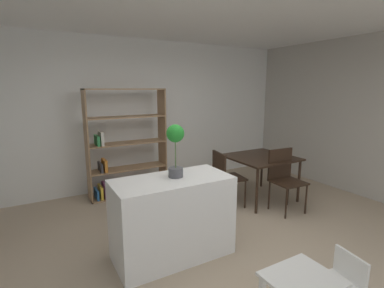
{
  "coord_description": "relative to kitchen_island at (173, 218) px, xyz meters",
  "views": [
    {
      "loc": [
        -1.74,
        -2.49,
        1.88
      ],
      "look_at": [
        0.02,
        0.64,
        1.17
      ],
      "focal_mm": 26.61,
      "sensor_mm": 36.0,
      "label": 1
    }
  ],
  "objects": [
    {
      "name": "ground_plane",
      "position": [
        0.48,
        -0.19,
        -0.46
      ],
      "size": [
        8.98,
        8.98,
        0.0
      ],
      "primitive_type": "plane",
      "color": "tan"
    },
    {
      "name": "back_partition",
      "position": [
        0.48,
        2.52,
        0.92
      ],
      "size": [
        6.53,
        0.06,
        2.76
      ],
      "primitive_type": "cube",
      "color": "white",
      "rests_on": "ground_plane"
    },
    {
      "name": "right_partition_gray",
      "position": [
        3.71,
        -0.19,
        0.92
      ],
      "size": [
        0.06,
        5.49,
        2.76
      ],
      "primitive_type": "cube",
      "color": "#B2ADA3",
      "rests_on": "ground_plane"
    },
    {
      "name": "kitchen_island",
      "position": [
        0.0,
        0.0,
        0.0
      ],
      "size": [
        1.29,
        0.63,
        0.91
      ],
      "primitive_type": "cube",
      "color": "white",
      "rests_on": "ground_plane"
    },
    {
      "name": "potted_plant_on_island",
      "position": [
        0.06,
        0.03,
        0.82
      ],
      "size": [
        0.19,
        0.19,
        0.58
      ],
      "color": "#4C4C51",
      "rests_on": "kitchen_island"
    },
    {
      "name": "open_bookshelf",
      "position": [
        0.05,
        2.12,
        0.39
      ],
      "size": [
        1.36,
        0.35,
        1.87
      ],
      "color": "#997551",
      "rests_on": "ground_plane"
    },
    {
      "name": "child_chair_right",
      "position": [
        0.81,
        -1.48,
        -0.14
      ],
      "size": [
        0.37,
        0.37,
        0.55
      ],
      "rotation": [
        0.0,
        0.0,
        -1.75
      ],
      "color": "white",
      "rests_on": "ground_plane"
    },
    {
      "name": "dining_table",
      "position": [
        2.04,
        0.81,
        0.22
      ],
      "size": [
        1.04,
        1.0,
        0.74
      ],
      "color": "black",
      "rests_on": "ground_plane"
    },
    {
      "name": "dining_chair_near",
      "position": [
        2.05,
        0.29,
        0.11
      ],
      "size": [
        0.48,
        0.46,
        0.95
      ],
      "rotation": [
        0.0,
        0.0,
        -0.07
      ],
      "color": "black",
      "rests_on": "ground_plane"
    },
    {
      "name": "dining_chair_island_side",
      "position": [
        1.31,
        0.83,
        0.09
      ],
      "size": [
        0.48,
        0.48,
        0.9
      ],
      "rotation": [
        0.0,
        0.0,
        1.42
      ],
      "color": "black",
      "rests_on": "ground_plane"
    }
  ]
}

